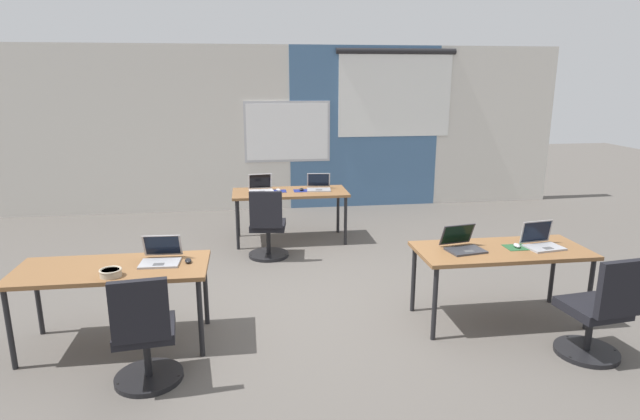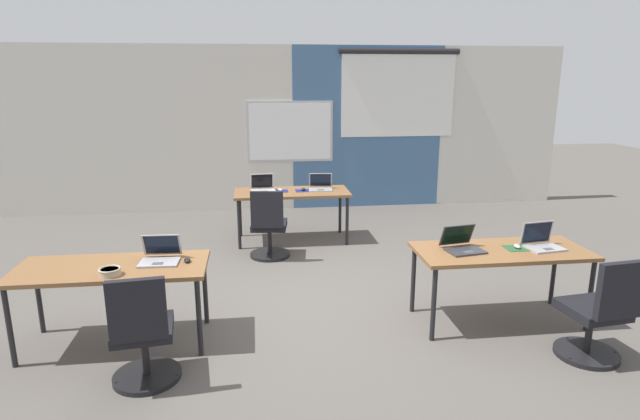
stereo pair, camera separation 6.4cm
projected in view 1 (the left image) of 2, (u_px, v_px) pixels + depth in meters
The scene contains 21 objects.
ground_plane at pixel (309, 304), 5.43m from camera, with size 24.00×24.00×0.00m.
back_wall_assembly at pixel (283, 128), 9.11m from camera, with size 10.00×0.27×2.80m.
desk_near_left at pixel (112, 274), 4.45m from camera, with size 1.60×0.70×0.72m.
desk_near_right at pixel (501, 255), 4.93m from camera, with size 1.60×0.70×0.72m.
desk_far_center at pixel (290, 195), 7.38m from camera, with size 1.60×0.70×0.72m.
laptop_near_right_inner at pixel (463, 245), 4.87m from camera, with size 0.38×0.37×0.22m.
laptop_near_left_inner at pixel (161, 257), 4.54m from camera, with size 0.34×0.33×0.22m.
mouse_near_left_inner at pixel (188, 261), 4.54m from camera, with size 0.07×0.11×0.03m.
chair_near_left_inner at pixel (145, 340), 3.92m from camera, with size 0.52×0.56×0.92m.
laptop_far_left at pixel (261, 188), 7.36m from camera, with size 0.36×0.31×0.23m.
mousepad_far_left at pixel (278, 191), 7.36m from camera, with size 0.22×0.19×0.00m.
mouse_far_left at pixel (278, 190), 7.35m from camera, with size 0.09×0.11×0.03m.
chair_far_left at pixel (268, 230), 6.71m from camera, with size 0.52×0.56×0.92m.
laptop_near_right_end at pixel (541, 242), 4.95m from camera, with size 0.37×0.31×0.24m.
mousepad_near_right_end at pixel (517, 247), 4.94m from camera, with size 0.22×0.19×0.00m.
mouse_near_right_end at pixel (517, 245), 4.94m from camera, with size 0.07×0.11×0.03m.
chair_near_right_end at pixel (598, 316), 4.30m from camera, with size 0.52×0.56×0.92m.
laptop_far_right at pixel (319, 186), 7.46m from camera, with size 0.36×0.35×0.23m.
mousepad_far_right at pixel (301, 191), 7.39m from camera, with size 0.22×0.19×0.00m.
mouse_far_right at pixel (301, 189), 7.39m from camera, with size 0.08×0.11×0.03m.
snack_bowl at pixel (111, 272), 4.22m from camera, with size 0.18×0.18×0.06m.
Camera 1 is at (-0.58, -4.99, 2.28)m, focal length 29.48 mm.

